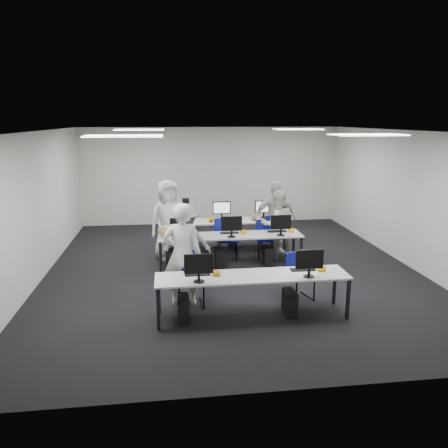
{
  "coord_description": "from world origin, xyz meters",
  "views": [
    {
      "loc": [
        -1.33,
        -9.08,
        3.25
      ],
      "look_at": [
        -0.15,
        0.13,
        1.0
      ],
      "focal_mm": 35.0,
      "sensor_mm": 36.0,
      "label": 1
    }
  ],
  "objects": [
    {
      "name": "room",
      "position": [
        0.0,
        0.0,
        1.5
      ],
      "size": [
        9.0,
        9.02,
        3.0
      ],
      "color": "black",
      "rests_on": "ground"
    },
    {
      "name": "ceiling_panels",
      "position": [
        0.0,
        0.0,
        2.98
      ],
      "size": [
        5.2,
        4.6,
        0.02
      ],
      "color": "white",
      "rests_on": "room"
    },
    {
      "name": "desk_front",
      "position": [
        0.0,
        -2.4,
        0.68
      ],
      "size": [
        3.2,
        0.7,
        0.73
      ],
      "color": "#B0B2B5",
      "rests_on": "ground"
    },
    {
      "name": "desk_mid",
      "position": [
        0.0,
        0.2,
        0.68
      ],
      "size": [
        3.2,
        0.7,
        0.73
      ],
      "color": "#B0B2B5",
      "rests_on": "ground"
    },
    {
      "name": "desk_back",
      "position": [
        0.0,
        1.6,
        0.68
      ],
      "size": [
        3.2,
        0.7,
        0.73
      ],
      "color": "#B0B2B5",
      "rests_on": "ground"
    },
    {
      "name": "equipment_front",
      "position": [
        -0.19,
        -2.42,
        0.36
      ],
      "size": [
        2.51,
        0.41,
        1.19
      ],
      "color": "#0C49A0",
      "rests_on": "desk_front"
    },
    {
      "name": "equipment_mid",
      "position": [
        -0.19,
        0.18,
        0.36
      ],
      "size": [
        2.91,
        0.41,
        1.19
      ],
      "color": "white",
      "rests_on": "desk_mid"
    },
    {
      "name": "equipment_back",
      "position": [
        0.19,
        1.62,
        0.36
      ],
      "size": [
        2.91,
        0.41,
        1.19
      ],
      "color": "white",
      "rests_on": "desk_back"
    },
    {
      "name": "chair_0",
      "position": [
        -1.01,
        -1.78,
        0.3
      ],
      "size": [
        0.5,
        0.54,
        0.95
      ],
      "rotation": [
        0.0,
        0.0,
        0.07
      ],
      "color": "navy",
      "rests_on": "ground"
    },
    {
      "name": "chair_1",
      "position": [
        1.0,
        -1.76,
        0.27
      ],
      "size": [
        0.52,
        0.55,
        0.85
      ],
      "rotation": [
        0.0,
        0.0,
        0.28
      ],
      "color": "navy",
      "rests_on": "ground"
    },
    {
      "name": "chair_2",
      "position": [
        -1.11,
        0.68,
        0.26
      ],
      "size": [
        0.43,
        0.46,
        0.82
      ],
      "rotation": [
        0.0,
        0.0,
        0.05
      ],
      "color": "navy",
      "rests_on": "ground"
    },
    {
      "name": "chair_3",
      "position": [
        0.08,
        0.8,
        0.27
      ],
      "size": [
        0.55,
        0.57,
        0.87
      ],
      "rotation": [
        0.0,
        0.0,
        -0.32
      ],
      "color": "navy",
      "rests_on": "ground"
    },
    {
      "name": "chair_4",
      "position": [
        0.94,
        0.78,
        0.28
      ],
      "size": [
        0.45,
        0.49,
        0.88
      ],
      "rotation": [
        0.0,
        0.0,
        -0.06
      ],
      "color": "navy",
      "rests_on": "ground"
    },
    {
      "name": "chair_5",
      "position": [
        -0.94,
        0.94,
        0.27
      ],
      "size": [
        0.42,
        0.46,
        0.85
      ],
      "rotation": [
        0.0,
        0.0,
        0.01
      ],
      "color": "navy",
      "rests_on": "ground"
    },
    {
      "name": "chair_6",
      "position": [
        -0.02,
        0.93,
        0.31
      ],
      "size": [
        0.61,
        0.64,
        0.98
      ],
      "rotation": [
        0.0,
        0.0,
        -0.28
      ],
      "color": "navy",
      "rests_on": "ground"
    },
    {
      "name": "chair_7",
      "position": [
        1.18,
        1.1,
        0.31
      ],
      "size": [
        0.5,
        0.54,
        0.98
      ],
      "rotation": [
        0.0,
        0.0,
        -0.04
      ],
      "color": "navy",
      "rests_on": "ground"
    },
    {
      "name": "handbag",
      "position": [
        -1.45,
        0.25,
        0.86
      ],
      "size": [
        0.35,
        0.28,
        0.25
      ],
      "primitive_type": "ellipsoid",
      "rotation": [
        0.0,
        0.0,
        -0.28
      ],
      "color": "#99894F",
      "rests_on": "desk_mid"
    },
    {
      "name": "student_0",
      "position": [
        -1.13,
        -1.74,
        0.93
      ],
      "size": [
        0.71,
        0.49,
        1.86
      ],
      "primitive_type": "imported",
      "rotation": [
        0.0,
        0.0,
        3.07
      ],
      "color": "silver",
      "rests_on": "ground"
    },
    {
      "name": "student_1",
      "position": [
        1.19,
        0.69,
        0.82
      ],
      "size": [
        0.85,
        0.7,
        1.63
      ],
      "primitive_type": "imported",
      "rotation": [
        0.0,
        0.0,
        3.24
      ],
      "color": "silver",
      "rests_on": "ground"
    },
    {
      "name": "student_2",
      "position": [
        -1.35,
        0.97,
        0.94
      ],
      "size": [
        1.06,
        0.87,
        1.87
      ],
      "primitive_type": "imported",
      "rotation": [
        0.0,
        0.0,
        0.35
      ],
      "color": "silver",
      "rests_on": "ground"
    },
    {
      "name": "student_3",
      "position": [
        1.2,
        0.98,
        0.91
      ],
      "size": [
        1.08,
        0.48,
        1.81
      ],
      "primitive_type": "imported",
      "rotation": [
        0.0,
        0.0,
        0.04
      ],
      "color": "silver",
      "rests_on": "ground"
    },
    {
      "name": "photographer",
      "position": [
        -1.0,
        -0.4,
        0.78
      ],
      "size": [
        1.02,
        0.6,
        1.55
      ],
      "primitive_type": "imported",
      "rotation": [
        0.0,
        0.0,
        3.12
      ],
      "color": "slate",
      "rests_on": "ground"
    },
    {
      "name": "dslr_camera",
      "position": [
        -0.99,
        -0.22,
        1.61
      ],
      "size": [
        0.14,
        0.18,
        0.1
      ],
      "primitive_type": "cube",
      "rotation": [
        0.0,
        0.0,
        3.12
      ],
      "color": "black",
      "rests_on": "photographer"
    }
  ]
}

